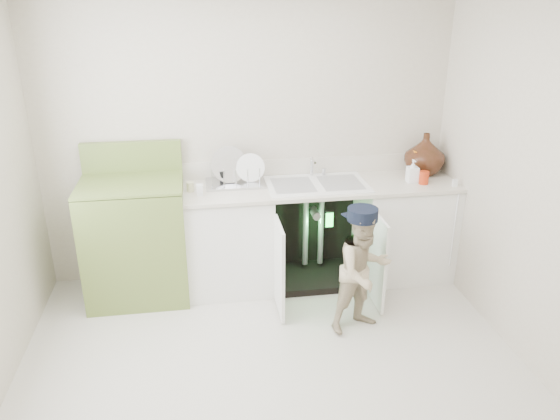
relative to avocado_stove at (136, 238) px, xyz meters
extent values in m
plane|color=beige|center=(0.98, -1.18, -0.52)|extent=(3.50, 3.50, 0.00)
cube|color=beige|center=(0.98, 0.32, 0.73)|extent=(3.50, 2.50, 0.02)
cube|color=beige|center=(0.98, -2.68, 0.73)|extent=(3.50, 2.50, 0.02)
cube|color=beige|center=(2.73, -1.18, 0.73)|extent=(2.50, 3.00, 0.02)
cube|color=silver|center=(0.73, 0.02, -0.09)|extent=(0.80, 0.60, 0.86)
cube|color=silver|center=(2.33, 0.02, -0.09)|extent=(0.80, 0.60, 0.86)
cube|color=black|center=(1.53, 0.29, -0.09)|extent=(0.80, 0.06, 0.86)
cube|color=black|center=(1.53, 0.02, -0.49)|extent=(0.80, 0.60, 0.06)
cylinder|color=gray|center=(1.46, 0.12, -0.07)|extent=(0.05, 0.05, 0.70)
cylinder|color=gray|center=(1.60, 0.12, -0.07)|extent=(0.05, 0.05, 0.70)
cylinder|color=gray|center=(1.53, 0.07, 0.10)|extent=(0.07, 0.18, 0.07)
cube|color=silver|center=(1.13, -0.48, -0.12)|extent=(0.03, 0.40, 0.76)
cube|color=silver|center=(1.93, -0.48, -0.12)|extent=(0.02, 0.40, 0.76)
cube|color=beige|center=(1.53, 0.02, 0.36)|extent=(2.44, 0.64, 0.03)
cube|color=beige|center=(1.53, 0.31, 0.45)|extent=(2.44, 0.02, 0.15)
cube|color=white|center=(1.53, 0.02, 0.37)|extent=(0.85, 0.55, 0.02)
cube|color=gray|center=(1.32, 0.02, 0.38)|extent=(0.34, 0.40, 0.01)
cube|color=gray|center=(1.73, 0.02, 0.38)|extent=(0.34, 0.40, 0.01)
cylinder|color=silver|center=(1.53, 0.24, 0.47)|extent=(0.03, 0.03, 0.17)
cylinder|color=silver|center=(1.53, 0.18, 0.54)|extent=(0.02, 0.14, 0.02)
cylinder|color=silver|center=(1.64, 0.24, 0.42)|extent=(0.04, 0.04, 0.06)
cylinder|color=white|center=(2.66, -0.29, 0.03)|extent=(0.01, 0.01, 0.70)
cube|color=white|center=(2.66, -0.20, 0.41)|extent=(0.04, 0.02, 0.06)
cube|color=silver|center=(0.84, 0.14, 0.39)|extent=(0.49, 0.33, 0.02)
cylinder|color=silver|center=(0.80, 0.16, 0.48)|extent=(0.31, 0.11, 0.30)
cylinder|color=white|center=(0.98, 0.14, 0.47)|extent=(0.24, 0.06, 0.24)
cylinder|color=silver|center=(0.65, 0.04, 0.47)|extent=(0.01, 0.01, 0.14)
cylinder|color=silver|center=(0.75, 0.04, 0.47)|extent=(0.01, 0.01, 0.14)
cylinder|color=silver|center=(0.84, 0.04, 0.47)|extent=(0.01, 0.01, 0.14)
cylinder|color=silver|center=(0.94, 0.04, 0.47)|extent=(0.01, 0.01, 0.14)
cylinder|color=silver|center=(1.04, 0.04, 0.47)|extent=(0.01, 0.01, 0.14)
imported|color=#462014|center=(2.53, 0.16, 0.56)|extent=(0.35, 0.35, 0.37)
imported|color=orange|center=(2.41, 0.12, 0.49)|extent=(0.09, 0.09, 0.23)
imported|color=white|center=(2.34, -0.04, 0.48)|extent=(0.09, 0.09, 0.20)
cylinder|color=#B62D0F|center=(2.42, -0.10, 0.43)|extent=(0.08, 0.08, 0.11)
cylinder|color=red|center=(0.36, 0.10, 0.43)|extent=(0.05, 0.05, 0.10)
cylinder|color=#C3BF8F|center=(0.47, 0.02, 0.42)|extent=(0.06, 0.06, 0.08)
cylinder|color=black|center=(0.74, 0.14, 0.44)|extent=(0.04, 0.04, 0.12)
cube|color=silver|center=(0.54, -0.08, 0.42)|extent=(0.05, 0.05, 0.09)
cube|color=olive|center=(0.00, -0.01, -0.03)|extent=(0.82, 0.65, 0.99)
cube|color=olive|center=(0.00, -0.01, 0.48)|extent=(0.82, 0.65, 0.02)
cube|color=olive|center=(0.00, 0.28, 0.62)|extent=(0.82, 0.06, 0.26)
cylinder|color=black|center=(-0.20, -0.17, 0.48)|extent=(0.18, 0.18, 0.02)
cylinder|color=silver|center=(-0.20, -0.17, 0.49)|extent=(0.21, 0.21, 0.01)
cylinder|color=black|center=(-0.20, 0.15, 0.48)|extent=(0.18, 0.18, 0.02)
cylinder|color=silver|center=(-0.20, 0.15, 0.49)|extent=(0.21, 0.21, 0.01)
cylinder|color=black|center=(0.20, -0.17, 0.48)|extent=(0.18, 0.18, 0.02)
cylinder|color=silver|center=(0.20, -0.17, 0.49)|extent=(0.21, 0.21, 0.01)
cylinder|color=black|center=(0.20, 0.15, 0.48)|extent=(0.18, 0.18, 0.02)
cylinder|color=silver|center=(0.20, 0.15, 0.49)|extent=(0.21, 0.21, 0.01)
imported|color=beige|center=(1.71, -0.78, -0.03)|extent=(0.57, 0.51, 0.97)
cylinder|color=black|center=(1.71, -0.78, 0.42)|extent=(0.28, 0.28, 0.09)
cube|color=black|center=(1.68, -0.69, 0.39)|extent=(0.19, 0.14, 0.01)
cube|color=black|center=(1.56, -0.32, 0.20)|extent=(0.07, 0.01, 0.14)
cube|color=#26F23F|center=(1.56, -0.33, 0.20)|extent=(0.06, 0.00, 0.12)
camera|label=1|loc=(0.54, -4.22, 1.92)|focal=35.00mm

